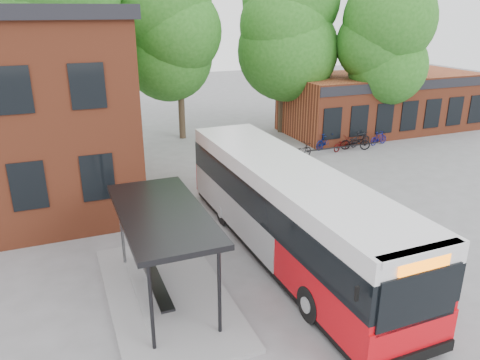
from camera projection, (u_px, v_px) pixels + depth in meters
name	position (u px, v px, depth m)	size (l,w,h in m)	color
ground	(282.00, 254.00, 16.92)	(100.00, 100.00, 0.00)	slate
shop_row	(381.00, 102.00, 33.70)	(14.00, 6.20, 4.00)	brown
bus_shelter	(165.00, 254.00, 13.97)	(3.60, 7.00, 2.90)	black
bike_rail	(343.00, 149.00, 28.83)	(5.20, 0.10, 0.38)	black
tree_0	(65.00, 61.00, 26.82)	(7.92, 7.92, 11.00)	#205B18
tree_1	(179.00, 60.00, 30.26)	(7.92, 7.92, 10.40)	#205B18
tree_2	(283.00, 53.00, 31.76)	(7.92, 7.92, 11.00)	#205B18
tree_3	(380.00, 69.00, 30.34)	(7.04, 7.04, 9.28)	#205B18
city_bus	(287.00, 211.00, 16.44)	(2.76, 12.95, 3.29)	red
bicycle_0	(301.00, 151.00, 27.54)	(0.60, 1.72, 0.90)	black
bicycle_3	(326.00, 141.00, 29.29)	(0.49, 1.72, 1.04)	#05144E
bicycle_4	(342.00, 144.00, 29.04)	(0.56, 1.61, 0.84)	#430405
bicycle_5	(360.00, 139.00, 29.91)	(0.47, 1.68, 1.01)	black
bicycle_6	(355.00, 142.00, 29.23)	(0.64, 1.84, 0.97)	black
bicycle_7	(379.00, 138.00, 30.31)	(0.42, 1.47, 0.88)	#0A0F5D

